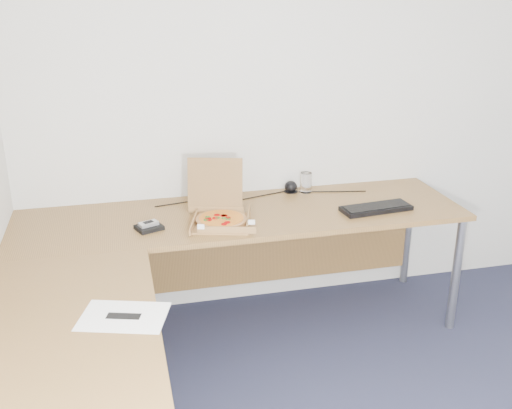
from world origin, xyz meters
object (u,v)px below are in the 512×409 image
object	(u,v)px
keyboard	(376,208)
drinking_glass	(306,183)
pizza_box	(221,216)
wallet	(149,227)
desk	(196,256)

from	to	relation	value
keyboard	drinking_glass	bearing A→B (deg)	120.62
pizza_box	wallet	size ratio (longest dim) A/B	2.74
pizza_box	keyboard	bearing A→B (deg)	13.92
desk	drinking_glass	distance (m)	1.04
pizza_box	wallet	world-z (taller)	pizza_box
pizza_box	keyboard	world-z (taller)	pizza_box
desk	pizza_box	world-z (taller)	pizza_box
desk	keyboard	world-z (taller)	keyboard
keyboard	wallet	xyz separation A→B (m)	(-1.27, 0.02, -0.00)
desk	wallet	bearing A→B (deg)	122.51
pizza_box	wallet	distance (m)	0.38
drinking_glass	keyboard	distance (m)	0.49
drinking_glass	desk	bearing A→B (deg)	-138.95
pizza_box	drinking_glass	bearing A→B (deg)	47.02
desk	wallet	distance (m)	0.37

